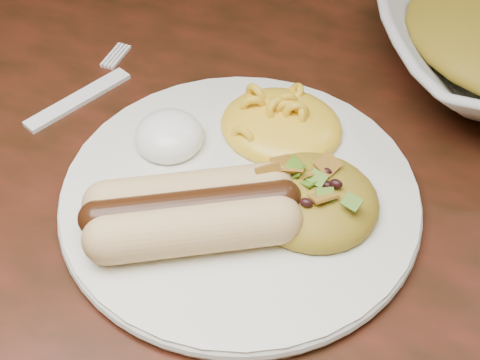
% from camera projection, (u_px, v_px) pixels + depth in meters
% --- Properties ---
extents(table, '(1.60, 0.90, 0.75)m').
position_uv_depth(table, '(235.00, 131.00, 0.67)').
color(table, '#4B190F').
rests_on(table, floor).
extents(plate, '(0.29, 0.29, 0.01)m').
position_uv_depth(plate, '(240.00, 196.00, 0.48)').
color(plate, silver).
rests_on(plate, table).
extents(hotdog, '(0.12, 0.12, 0.03)m').
position_uv_depth(hotdog, '(192.00, 211.00, 0.44)').
color(hotdog, '#E5AA7B').
rests_on(hotdog, plate).
extents(mac_and_cheese, '(0.10, 0.09, 0.04)m').
position_uv_depth(mac_and_cheese, '(282.00, 112.00, 0.51)').
color(mac_and_cheese, '#FFB942').
rests_on(mac_and_cheese, plate).
extents(sour_cream, '(0.07, 0.07, 0.03)m').
position_uv_depth(sour_cream, '(168.00, 128.00, 0.50)').
color(sour_cream, white).
rests_on(sour_cream, plate).
extents(taco_salad, '(0.09, 0.09, 0.04)m').
position_uv_depth(taco_salad, '(314.00, 192.00, 0.45)').
color(taco_salad, orange).
rests_on(taco_salad, plate).
extents(fork, '(0.07, 0.13, 0.00)m').
position_uv_depth(fork, '(78.00, 99.00, 0.56)').
color(fork, white).
rests_on(fork, table).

